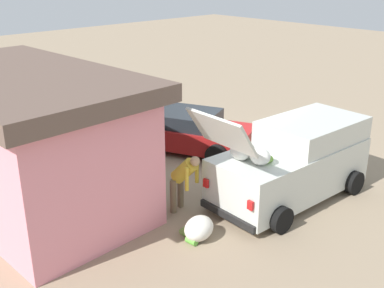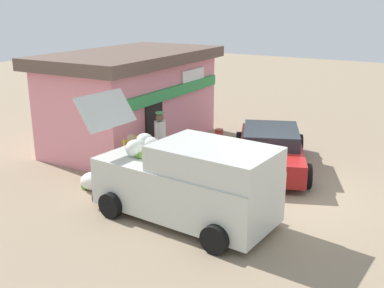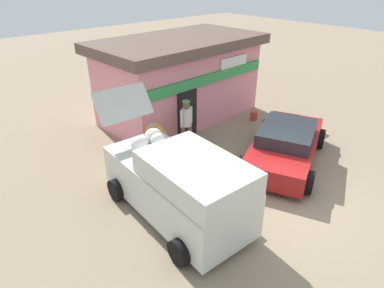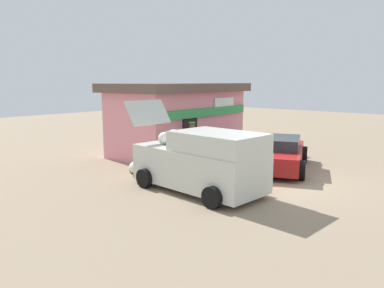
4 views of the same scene
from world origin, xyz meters
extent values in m
plane|color=gray|center=(0.00, 0.00, 0.00)|extent=(60.00, 60.00, 0.00)
cube|color=pink|center=(1.48, 6.02, 1.43)|extent=(6.31, 3.42, 2.85)
cube|color=green|center=(1.54, 4.35, 2.00)|extent=(5.89, 0.32, 0.36)
cube|color=black|center=(0.42, 4.35, 1.00)|extent=(0.90, 0.09, 2.00)
cube|color=white|center=(2.90, 4.42, 2.28)|extent=(1.50, 0.11, 0.60)
cube|color=brown|center=(1.48, 6.02, 3.04)|extent=(6.85, 3.97, 0.38)
cube|color=silver|center=(-2.68, 1.26, 0.74)|extent=(2.00, 4.30, 1.15)
cube|color=silver|center=(-2.73, 0.47, 1.60)|extent=(1.84, 2.70, 0.57)
cube|color=black|center=(-2.80, -0.79, 1.57)|extent=(1.51, 0.16, 0.43)
cube|color=silver|center=(-2.55, 3.63, 2.27)|extent=(1.62, 0.67, 0.82)
ellipsoid|color=silver|center=(-2.77, 2.60, 1.51)|extent=(0.48, 0.40, 0.40)
ellipsoid|color=silver|center=(-2.28, 2.68, 1.53)|extent=(0.52, 0.43, 0.43)
ellipsoid|color=silver|center=(-2.29, 2.49, 1.50)|extent=(0.44, 0.37, 0.37)
cylinder|color=#70A43B|center=(-2.84, 2.41, 1.39)|extent=(0.18, 0.27, 0.15)
cylinder|color=#5BA140|center=(-2.63, 2.33, 1.37)|extent=(0.31, 0.25, 0.11)
cube|color=black|center=(-2.56, 3.40, 0.25)|extent=(1.68, 0.17, 0.16)
cube|color=red|center=(-3.25, 3.45, 0.80)|extent=(0.14, 0.07, 0.20)
cube|color=red|center=(-1.87, 3.37, 0.80)|extent=(0.14, 0.07, 0.20)
cylinder|color=black|center=(-3.71, -0.11, 0.30)|extent=(0.25, 0.62, 0.60)
cylinder|color=black|center=(-1.81, -0.22, 0.30)|extent=(0.25, 0.62, 0.60)
cylinder|color=black|center=(-3.55, 2.74, 0.30)|extent=(0.25, 0.62, 0.60)
cylinder|color=black|center=(-1.65, 2.64, 0.30)|extent=(0.25, 0.62, 0.60)
cube|color=maroon|center=(1.57, 0.89, 0.50)|extent=(4.68, 3.37, 0.62)
cube|color=#1E2328|center=(1.57, 0.89, 1.02)|extent=(2.53, 2.28, 0.42)
cylinder|color=black|center=(3.31, 0.57, 0.34)|extent=(0.71, 0.47, 0.67)
cylinder|color=black|center=(2.53, 2.36, 0.34)|extent=(0.71, 0.47, 0.67)
cylinder|color=black|center=(0.61, -0.59, 0.34)|extent=(0.71, 0.47, 0.67)
cylinder|color=black|center=(-0.16, 1.21, 0.34)|extent=(0.71, 0.47, 0.67)
cylinder|color=#726047|center=(-0.04, 3.69, 0.43)|extent=(0.15, 0.15, 0.86)
cylinder|color=#726047|center=(-0.38, 3.65, 0.43)|extent=(0.15, 0.15, 0.86)
cylinder|color=silver|center=(-0.21, 3.67, 1.17)|extent=(0.38, 0.38, 0.61)
sphere|color=brown|center=(-0.21, 3.67, 1.59)|extent=(0.23, 0.23, 0.23)
cylinder|color=#4C9959|center=(-0.21, 3.67, 1.73)|extent=(0.26, 0.26, 0.05)
cylinder|color=silver|center=(0.03, 3.70, 1.18)|extent=(0.09, 0.09, 0.58)
cylinder|color=silver|center=(-0.45, 3.64, 1.18)|extent=(0.09, 0.09, 0.58)
cylinder|color=#726047|center=(-1.19, 3.54, 0.42)|extent=(0.15, 0.15, 0.83)
cylinder|color=#726047|center=(-1.29, 3.86, 0.42)|extent=(0.15, 0.15, 0.83)
cylinder|color=gold|center=(-1.43, 3.64, 1.05)|extent=(0.72, 0.52, 0.66)
sphere|color=tan|center=(-1.70, 3.55, 1.34)|extent=(0.23, 0.23, 0.23)
cylinder|color=gold|center=(-1.55, 3.35, 0.98)|extent=(0.09, 0.09, 0.56)
cylinder|color=gold|center=(-1.70, 3.81, 0.98)|extent=(0.09, 0.09, 0.56)
ellipsoid|color=silver|center=(-2.51, 4.22, 0.25)|extent=(0.80, 0.91, 0.49)
cylinder|color=#5DB23D|center=(-2.56, 4.48, 0.08)|extent=(0.26, 0.17, 0.15)
cylinder|color=olive|center=(-2.41, 4.42, 0.06)|extent=(0.31, 0.22, 0.11)
cylinder|color=olive|center=(-2.15, 4.30, 0.07)|extent=(0.20, 0.25, 0.15)
cylinder|color=#64B646|center=(-2.24, 4.02, 0.08)|extent=(0.36, 0.27, 0.16)
cylinder|color=#70B245|center=(-2.33, 4.28, 0.07)|extent=(0.31, 0.34, 0.14)
cylinder|color=#BF3F33|center=(3.45, 3.64, 0.19)|extent=(0.30, 0.30, 0.38)
camera|label=1|loc=(-8.70, 10.30, 5.50)|focal=44.10mm
camera|label=2|loc=(-11.06, -4.06, 4.85)|focal=43.56mm
camera|label=3|loc=(-6.94, -4.10, 5.61)|focal=31.13mm
camera|label=4|loc=(-11.25, -6.01, 3.33)|focal=35.23mm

